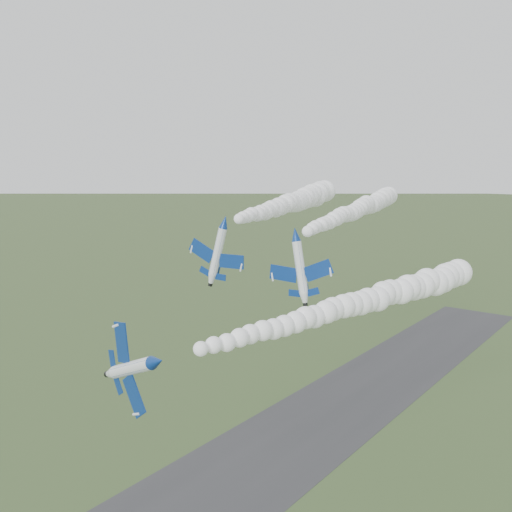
% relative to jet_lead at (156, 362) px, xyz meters
% --- Properties ---
extents(runway, '(24.00, 260.00, 0.04)m').
position_rel_jet_lead_xyz_m(runway, '(-11.93, 35.33, -31.03)').
color(runway, '#323234').
rests_on(runway, ground).
extents(jet_lead, '(5.57, 13.66, 10.48)m').
position_rel_jet_lead_xyz_m(jet_lead, '(0.00, 0.00, 0.00)').
color(jet_lead, white).
extents(smoke_trail_jet_lead, '(14.59, 59.13, 4.74)m').
position_rel_jet_lead_xyz_m(smoke_trail_jet_lead, '(7.24, 32.52, 1.13)').
color(smoke_trail_jet_lead, white).
extents(jet_pair_left, '(10.16, 12.29, 3.74)m').
position_rel_jet_lead_xyz_m(jet_pair_left, '(-15.53, 29.78, 11.96)').
color(jet_pair_left, white).
extents(smoke_trail_jet_pair_left, '(18.45, 57.79, 5.51)m').
position_rel_jet_lead_xyz_m(smoke_trail_jet_pair_left, '(-23.48, 60.53, 12.99)').
color(smoke_trail_jet_pair_left, white).
extents(jet_pair_right, '(10.03, 11.89, 3.21)m').
position_rel_jet_lead_xyz_m(jet_pair_right, '(-1.64, 29.76, 10.99)').
color(jet_pair_right, white).
extents(smoke_trail_jet_pair_right, '(19.07, 63.40, 4.47)m').
position_rel_jet_lead_xyz_m(smoke_trail_jet_pair_right, '(-9.15, 64.07, 12.16)').
color(smoke_trail_jet_pair_right, white).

